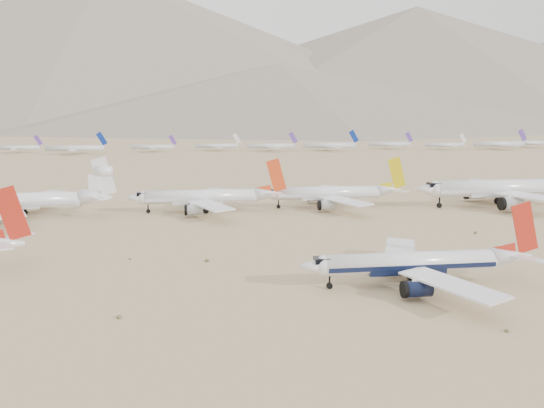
# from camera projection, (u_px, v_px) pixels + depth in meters

# --- Properties ---
(ground) EXTENTS (7000.00, 7000.00, 0.00)m
(ground) POSITION_uv_depth(u_px,v_px,m) (370.00, 276.00, 100.04)
(ground) COLOR #967D57
(ground) RESTS_ON ground
(main_airliner) EXTENTS (41.89, 40.92, 14.78)m
(main_airliner) POSITION_uv_depth(u_px,v_px,m) (420.00, 263.00, 94.38)
(main_airliner) COLOR white
(main_airliner) RESTS_ON ground
(row2_navy_widebody) EXTENTS (59.75, 58.43, 21.26)m
(row2_navy_widebody) POSITION_uv_depth(u_px,v_px,m) (508.00, 188.00, 174.37)
(row2_navy_widebody) COLOR white
(row2_navy_widebody) RESTS_ON ground
(row2_gold_tail) EXTENTS (45.90, 44.89, 16.34)m
(row2_gold_tail) POSITION_uv_depth(u_px,v_px,m) (333.00, 193.00, 172.95)
(row2_gold_tail) COLOR white
(row2_gold_tail) RESTS_ON ground
(row2_orange_tail) EXTENTS (46.28, 45.27, 16.51)m
(row2_orange_tail) POSITION_uv_depth(u_px,v_px,m) (207.00, 197.00, 164.74)
(row2_orange_tail) COLOR white
(row2_orange_tail) RESTS_ON ground
(row2_white_trijet) EXTENTS (50.43, 49.28, 17.87)m
(row2_white_trijet) POSITION_uv_depth(u_px,v_px,m) (24.00, 200.00, 155.20)
(row2_white_trijet) COLOR white
(row2_white_trijet) RESTS_ON ground
(distant_storage_row) EXTENTS (557.70, 63.77, 15.12)m
(distant_storage_row) POSITION_uv_depth(u_px,v_px,m) (276.00, 146.00, 429.69)
(distant_storage_row) COLOR silver
(distant_storage_row) RESTS_ON ground
(mountain_range) EXTENTS (7354.00, 3024.00, 470.00)m
(mountain_range) POSITION_uv_depth(u_px,v_px,m) (228.00, 62.00, 1686.05)
(mountain_range) COLOR slate
(mountain_range) RESTS_ON ground
(foothills) EXTENTS (4637.50, 1395.00, 155.00)m
(foothills) POSITION_uv_depth(u_px,v_px,m) (438.00, 97.00, 1234.43)
(foothills) COLOR slate
(foothills) RESTS_ON ground
(desert_scrub) EXTENTS (261.14, 125.82, 0.63)m
(desert_scrub) POSITION_uv_depth(u_px,v_px,m) (465.00, 333.00, 73.56)
(desert_scrub) COLOR brown
(desert_scrub) RESTS_ON ground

